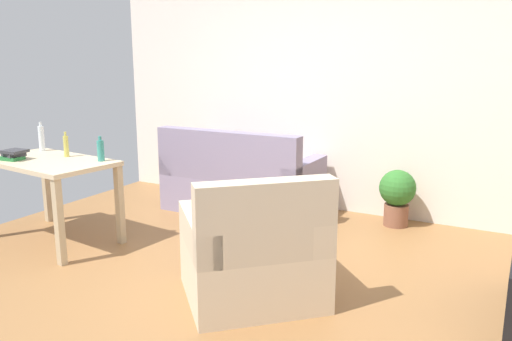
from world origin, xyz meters
TOP-DOWN VIEW (x-y plane):
  - ground_plane at (0.00, 0.00)m, footprint 5.20×4.40m
  - wall_rear at (0.00, 2.20)m, footprint 5.20×0.10m
  - couch at (-0.68, 1.59)m, footprint 1.64×0.84m
  - desk at (-1.73, -0.02)m, footprint 1.28×0.84m
  - potted_plant at (0.94, 1.90)m, footprint 0.36×0.36m
  - armchair at (0.46, -0.20)m, footprint 1.23×1.23m
  - bottle_clear at (-2.15, 0.26)m, footprint 0.06×0.06m
  - bottle_squat at (-1.70, 0.16)m, footprint 0.05×0.05m
  - bottle_tall at (-1.27, 0.16)m, footprint 0.06×0.06m
  - book_stack at (-2.01, -0.17)m, footprint 0.23×0.19m

SIDE VIEW (x-z plane):
  - ground_plane at x=0.00m, z-range -0.02..0.00m
  - couch at x=-0.68m, z-range -0.15..0.77m
  - armchair at x=0.46m, z-range -0.14..0.78m
  - potted_plant at x=0.94m, z-range 0.05..0.62m
  - desk at x=-1.73m, z-range 0.27..1.03m
  - book_stack at x=-2.01m, z-range 0.76..0.85m
  - bottle_tall at x=-1.27m, z-range 0.74..0.97m
  - bottle_squat at x=-1.70m, z-range 0.74..0.98m
  - bottle_clear at x=-2.15m, z-range 0.74..1.03m
  - wall_rear at x=0.00m, z-range 0.00..2.70m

